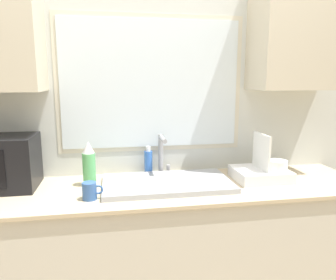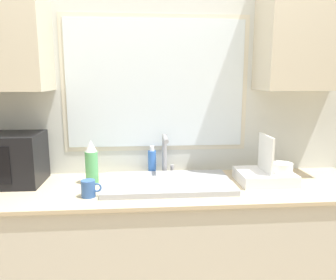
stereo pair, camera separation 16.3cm
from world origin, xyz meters
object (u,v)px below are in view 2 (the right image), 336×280
(dish_rack, at_px, (267,174))
(soap_bottle, at_px, (152,162))
(faucet, at_px, (165,151))
(spray_bottle, at_px, (92,163))
(mug_near_sink, at_px, (89,189))

(dish_rack, relative_size, soap_bottle, 1.69)
(faucet, bearing_deg, dish_rack, -19.16)
(spray_bottle, bearing_deg, mug_near_sink, -86.31)
(faucet, distance_m, soap_bottle, 0.12)
(faucet, xyz_separation_m, soap_bottle, (-0.09, 0.02, -0.07))
(soap_bottle, bearing_deg, faucet, -13.58)
(mug_near_sink, bearing_deg, spray_bottle, 93.69)
(faucet, bearing_deg, spray_bottle, -163.18)
(dish_rack, xyz_separation_m, soap_bottle, (-0.68, 0.23, 0.03))
(faucet, distance_m, spray_bottle, 0.47)
(dish_rack, xyz_separation_m, spray_bottle, (-1.05, 0.07, 0.07))
(faucet, xyz_separation_m, dish_rack, (0.60, -0.21, -0.11))
(faucet, height_order, dish_rack, dish_rack)
(dish_rack, height_order, mug_near_sink, dish_rack)
(dish_rack, height_order, soap_bottle, dish_rack)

